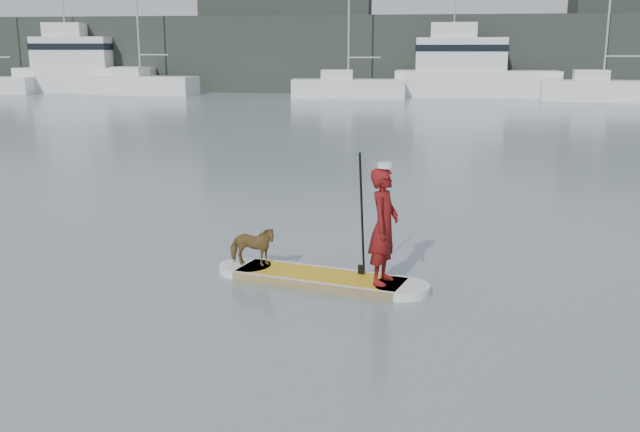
# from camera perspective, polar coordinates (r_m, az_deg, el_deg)

# --- Properties ---
(ground) EXTENTS (140.00, 140.00, 0.00)m
(ground) POSITION_cam_1_polar(r_m,az_deg,el_deg) (7.49, 0.24, -13.31)
(ground) COLOR slate
(ground) RESTS_ON ground
(paddleboard) EXTENTS (3.21, 1.46, 0.12)m
(paddleboard) POSITION_cam_1_polar(r_m,az_deg,el_deg) (10.53, 0.00, -4.99)
(paddleboard) COLOR gold
(paddleboard) RESTS_ON ground
(paddler) EXTENTS (0.53, 0.68, 1.64)m
(paddler) POSITION_cam_1_polar(r_m,az_deg,el_deg) (9.97, 5.13, -0.82)
(paddler) COLOR maroon
(paddler) RESTS_ON paddleboard
(white_cap) EXTENTS (0.22, 0.22, 0.07)m
(white_cap) POSITION_cam_1_polar(r_m,az_deg,el_deg) (9.80, 5.23, 4.05)
(white_cap) COLOR silver
(white_cap) RESTS_ON paddler
(dog) EXTENTS (0.74, 0.35, 0.62)m
(dog) POSITION_cam_1_polar(r_m,az_deg,el_deg) (10.89, -5.45, -2.41)
(dog) COLOR brown
(dog) RESTS_ON paddleboard
(paddle) EXTENTS (0.11, 0.30, 2.00)m
(paddle) POSITION_cam_1_polar(r_m,az_deg,el_deg) (10.35, 3.36, -1.09)
(paddle) COLOR black
(paddle) RESTS_ON ground
(sailboat_b) EXTENTS (8.86, 3.65, 12.79)m
(sailboat_b) POSITION_cam_1_polar(r_m,az_deg,el_deg) (57.31, -14.19, 10.28)
(sailboat_b) COLOR white
(sailboat_b) RESTS_ON ground
(sailboat_d) EXTENTS (8.09, 2.97, 11.71)m
(sailboat_d) POSITION_cam_1_polar(r_m,az_deg,el_deg) (51.59, 2.19, 10.34)
(sailboat_d) COLOR white
(sailboat_d) RESTS_ON ground
(sailboat_e) EXTENTS (8.12, 3.47, 11.42)m
(sailboat_e) POSITION_cam_1_polar(r_m,az_deg,el_deg) (51.71, 21.59, 9.43)
(sailboat_e) COLOR white
(sailboat_e) RESTS_ON ground
(motor_yacht_a) EXTENTS (11.75, 4.03, 6.97)m
(motor_yacht_a) POSITION_cam_1_polar(r_m,az_deg,el_deg) (54.04, 11.86, 11.39)
(motor_yacht_a) COLOR white
(motor_yacht_a) RESTS_ON ground
(motor_yacht_b) EXTENTS (11.22, 4.65, 7.22)m
(motor_yacht_b) POSITION_cam_1_polar(r_m,az_deg,el_deg) (61.89, -18.52, 11.25)
(motor_yacht_b) COLOR white
(motor_yacht_b) RESTS_ON ground
(shore_mass) EXTENTS (90.00, 6.00, 6.00)m
(shore_mass) POSITION_cam_1_polar(r_m,az_deg,el_deg) (59.66, 6.87, 12.71)
(shore_mass) COLOR black
(shore_mass) RESTS_ON ground
(shore_building_west) EXTENTS (14.00, 4.00, 9.00)m
(shore_building_west) POSITION_cam_1_polar(r_m,az_deg,el_deg) (61.62, -2.71, 14.19)
(shore_building_west) COLOR black
(shore_building_west) RESTS_ON ground
(shore_building_east) EXTENTS (10.00, 4.00, 8.00)m
(shore_building_east) POSITION_cam_1_polar(r_m,az_deg,el_deg) (63.03, 23.91, 12.64)
(shore_building_east) COLOR black
(shore_building_east) RESTS_ON ground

